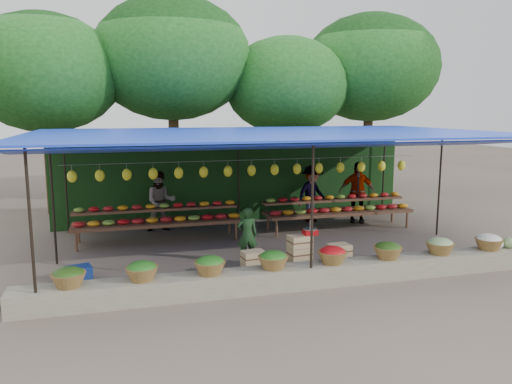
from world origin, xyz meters
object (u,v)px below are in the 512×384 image
object	(u,v)px
weighing_scale	(310,231)
vendor_seated	(247,235)
crate_counter	(298,257)
blue_crate_back	(79,273)

from	to	relation	value
weighing_scale	vendor_seated	distance (m)	1.45
crate_counter	blue_crate_back	xyz separation A→B (m)	(-4.38, 0.64, -0.17)
weighing_scale	vendor_seated	world-z (taller)	vendor_seated
weighing_scale	vendor_seated	size ratio (longest dim) A/B	0.25
crate_counter	blue_crate_back	distance (m)	4.43
vendor_seated	weighing_scale	bearing A→B (deg)	146.58
crate_counter	weighing_scale	size ratio (longest dim) A/B	7.67
crate_counter	blue_crate_back	world-z (taller)	crate_counter
crate_counter	vendor_seated	xyz separation A→B (m)	(-0.87, 0.89, 0.31)
blue_crate_back	vendor_seated	bearing A→B (deg)	-11.77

